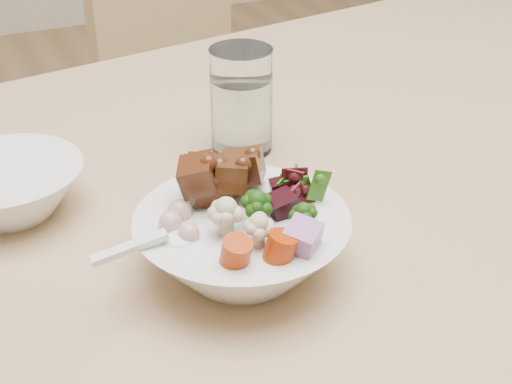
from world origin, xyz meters
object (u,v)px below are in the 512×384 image
Objects in this scene: dining_table at (331,226)px; side_bowl at (9,190)px; chair_far at (206,138)px; water_glass at (241,105)px; food_bowl at (243,239)px.

dining_table is 11.47× the size of side_bowl.
side_bowl is at bearing 160.97° from dining_table.
chair_far is 0.86m from side_bowl.
dining_table is at bearing -50.39° from water_glass.
food_bowl is at bearing -113.69° from water_glass.
chair_far is at bearing 72.48° from dining_table.
water_glass reaches higher than food_bowl.
water_glass is (-0.18, -0.62, 0.37)m from chair_far.
dining_table is at bearing 36.41° from food_bowl.
chair_far is at bearing 73.29° from water_glass.
water_glass is 0.28m from side_bowl.
side_bowl is (-0.18, 0.19, -0.01)m from food_bowl.
water_glass is 0.81× the size of side_bowl.
water_glass is at bearing -131.70° from chair_far.
chair_far is (0.11, 0.71, -0.23)m from dining_table.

